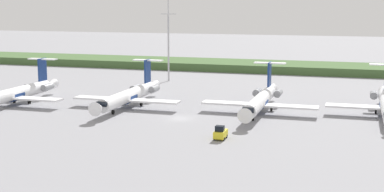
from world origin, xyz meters
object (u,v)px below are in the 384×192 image
object	(u,v)px
regional_jet_nearest	(16,93)
baggage_tug	(220,133)
regional_jet_second	(129,95)
regional_jet_third	(261,100)
antenna_mast	(168,39)

from	to	relation	value
regional_jet_nearest	baggage_tug	size ratio (longest dim) A/B	9.69
regional_jet_second	regional_jet_third	world-z (taller)	same
regional_jet_second	baggage_tug	size ratio (longest dim) A/B	9.69
antenna_mast	baggage_tug	xyz separation A→B (m)	(29.98, -60.12, -10.73)
regional_jet_nearest	regional_jet_second	size ratio (longest dim) A/B	1.00
regional_jet_third	regional_jet_nearest	bearing A→B (deg)	-172.38
regional_jet_nearest	antenna_mast	distance (m)	48.70
regional_jet_third	baggage_tug	distance (m)	23.33
antenna_mast	baggage_tug	world-z (taller)	antenna_mast
regional_jet_second	baggage_tug	world-z (taller)	regional_jet_second
regional_jet_second	baggage_tug	bearing A→B (deg)	-40.03
regional_jet_nearest	regional_jet_third	world-z (taller)	same
regional_jet_nearest	regional_jet_third	bearing A→B (deg)	7.62
regional_jet_third	baggage_tug	world-z (taller)	regional_jet_third
regional_jet_nearest	regional_jet_second	xyz separation A→B (m)	(24.21, 4.60, 0.00)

